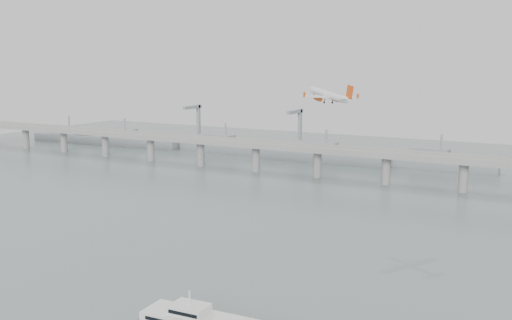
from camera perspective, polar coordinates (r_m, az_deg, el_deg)
The scene contains 4 objects.
ground at distance 245.55m, azimuth -6.31°, elevation -10.17°, with size 900.00×900.00×0.00m, color slate.
bridge at distance 416.46m, azimuth 9.54°, elevation 0.37°, with size 800.00×22.00×23.90m.
distant_fleet at distance 543.50m, azimuth -3.65°, elevation 1.35°, with size 453.00×60.90×40.00m.
airliner at distance 282.07m, azimuth 6.99°, elevation 6.14°, with size 31.12×29.22×9.42m.
Camera 1 is at (134.30, -188.53, 81.96)m, focal length 42.00 mm.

